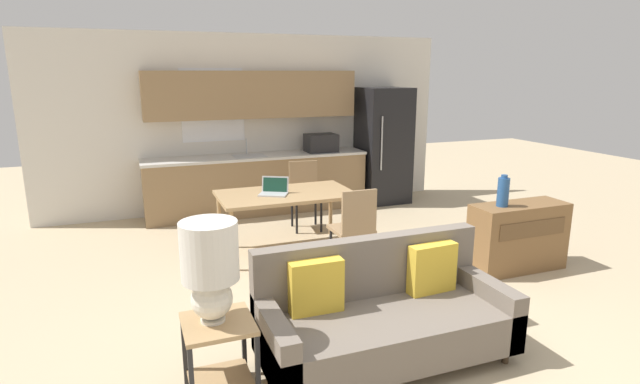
# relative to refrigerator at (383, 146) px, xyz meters

# --- Properties ---
(ground_plane) EXTENTS (20.00, 20.00, 0.00)m
(ground_plane) POSITION_rel_refrigerator_xyz_m (-2.13, -4.22, -0.94)
(ground_plane) COLOR tan
(wall_back) EXTENTS (6.40, 0.07, 2.70)m
(wall_back) POSITION_rel_refrigerator_xyz_m (-2.13, 0.41, 0.41)
(wall_back) COLOR silver
(wall_back) RESTS_ON ground_plane
(kitchen_counter) EXTENTS (3.40, 0.65, 2.15)m
(kitchen_counter) POSITION_rel_refrigerator_xyz_m (-2.11, 0.11, -0.10)
(kitchen_counter) COLOR #8E704C
(kitchen_counter) RESTS_ON ground_plane
(refrigerator) EXTENTS (0.76, 0.75, 1.89)m
(refrigerator) POSITION_rel_refrigerator_xyz_m (0.00, 0.00, 0.00)
(refrigerator) COLOR black
(refrigerator) RESTS_ON ground_plane
(dining_table) EXTENTS (1.60, 0.91, 0.73)m
(dining_table) POSITION_rel_refrigerator_xyz_m (-2.23, -1.75, -0.27)
(dining_table) COLOR tan
(dining_table) RESTS_ON ground_plane
(couch) EXTENTS (1.87, 0.80, 0.89)m
(couch) POSITION_rel_refrigerator_xyz_m (-2.25, -4.25, -0.60)
(couch) COLOR #3D2D1E
(couch) RESTS_ON ground_plane
(side_table) EXTENTS (0.45, 0.45, 0.56)m
(side_table) POSITION_rel_refrigerator_xyz_m (-3.48, -4.32, -0.57)
(side_table) COLOR tan
(side_table) RESTS_ON ground_plane
(table_lamp) EXTENTS (0.37, 0.37, 0.67)m
(table_lamp) POSITION_rel_refrigerator_xyz_m (-3.51, -4.29, 0.00)
(table_lamp) COLOR silver
(table_lamp) RESTS_ON side_table
(credenza) EXTENTS (1.08, 0.41, 0.74)m
(credenza) POSITION_rel_refrigerator_xyz_m (-0.03, -3.22, -0.57)
(credenza) COLOR brown
(credenza) RESTS_ON ground_plane
(vase) EXTENTS (0.12, 0.12, 0.34)m
(vase) POSITION_rel_refrigerator_xyz_m (-0.28, -3.22, -0.04)
(vase) COLOR #234C84
(vase) RESTS_ON credenza
(dining_chair_near_right) EXTENTS (0.42, 0.42, 0.93)m
(dining_chair_near_right) POSITION_rel_refrigerator_xyz_m (-1.72, -2.60, -0.43)
(dining_chair_near_right) COLOR #997A56
(dining_chair_near_right) RESTS_ON ground_plane
(dining_chair_far_right) EXTENTS (0.47, 0.47, 0.93)m
(dining_chair_far_right) POSITION_rel_refrigerator_xyz_m (-1.71, -0.95, -0.43)
(dining_chair_far_right) COLOR #997A56
(dining_chair_far_right) RESTS_ON ground_plane
(laptop) EXTENTS (0.40, 0.38, 0.20)m
(laptop) POSITION_rel_refrigerator_xyz_m (-2.38, -1.76, -0.17)
(laptop) COLOR #B7BABC
(laptop) RESTS_ON dining_table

